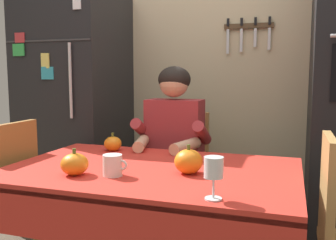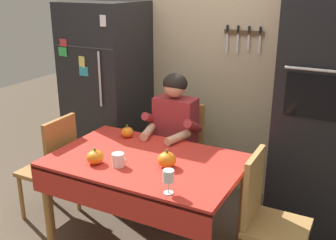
% 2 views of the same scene
% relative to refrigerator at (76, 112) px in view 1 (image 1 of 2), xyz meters
% --- Properties ---
extents(back_wall_assembly, '(3.70, 0.13, 2.60)m').
position_rel_refrigerator_xyz_m(back_wall_assembly, '(1.00, 0.39, 0.40)').
color(back_wall_assembly, '#BCAD89').
rests_on(back_wall_assembly, ground).
extents(refrigerator, '(0.68, 0.71, 1.80)m').
position_rel_refrigerator_xyz_m(refrigerator, '(0.00, 0.00, 0.00)').
color(refrigerator, black).
rests_on(refrigerator, ground).
extents(dining_table, '(1.40, 0.90, 0.74)m').
position_rel_refrigerator_xyz_m(dining_table, '(0.95, -0.88, -0.24)').
color(dining_table, '#9E6B33').
rests_on(dining_table, ground).
extents(chair_behind_person, '(0.40, 0.40, 0.93)m').
position_rel_refrigerator_xyz_m(chair_behind_person, '(0.87, -0.09, -0.39)').
color(chair_behind_person, tan).
rests_on(chair_behind_person, ground).
extents(seated_person, '(0.47, 0.55, 1.25)m').
position_rel_refrigerator_xyz_m(seated_person, '(0.87, -0.28, -0.16)').
color(seated_person, '#38384C').
rests_on(seated_person, ground).
extents(chair_left_side, '(0.40, 0.40, 0.93)m').
position_rel_refrigerator_xyz_m(chair_left_side, '(0.05, -0.88, -0.39)').
color(chair_left_side, '#9E6B33').
rests_on(chair_left_side, ground).
extents(coffee_mug, '(0.11, 0.09, 0.10)m').
position_rel_refrigerator_xyz_m(coffee_mug, '(0.84, -1.06, -0.11)').
color(coffee_mug, white).
rests_on(coffee_mug, dining_table).
extents(wine_glass, '(0.07, 0.07, 0.16)m').
position_rel_refrigerator_xyz_m(wine_glass, '(1.33, -1.23, -0.05)').
color(wine_glass, white).
rests_on(wine_glass, dining_table).
extents(pumpkin_large, '(0.10, 0.10, 0.11)m').
position_rel_refrigerator_xyz_m(pumpkin_large, '(0.59, -0.55, -0.12)').
color(pumpkin_large, orange).
rests_on(pumpkin_large, dining_table).
extents(pumpkin_medium, '(0.12, 0.12, 0.12)m').
position_rel_refrigerator_xyz_m(pumpkin_medium, '(0.67, -1.10, -0.11)').
color(pumpkin_medium, orange).
rests_on(pumpkin_medium, dining_table).
extents(pumpkin_small, '(0.13, 0.13, 0.13)m').
position_rel_refrigerator_xyz_m(pumpkin_small, '(1.15, -0.91, -0.10)').
color(pumpkin_small, orange).
rests_on(pumpkin_small, dining_table).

